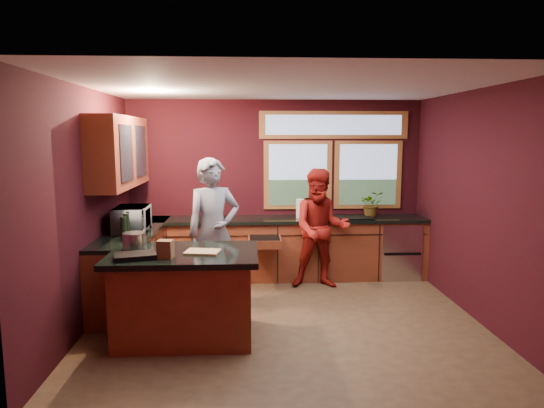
{
  "coord_description": "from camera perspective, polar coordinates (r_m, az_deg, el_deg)",
  "views": [
    {
      "loc": [
        -0.45,
        -5.48,
        2.16
      ],
      "look_at": [
        -0.14,
        0.4,
        1.33
      ],
      "focal_mm": 32.0,
      "sensor_mm": 36.0,
      "label": 1
    }
  ],
  "objects": [
    {
      "name": "room_shell",
      "position": [
        5.81,
        -4.52,
        4.48
      ],
      "size": [
        4.52,
        4.02,
        2.71
      ],
      "color": "black",
      "rests_on": "ground"
    },
    {
      "name": "microwave",
      "position": [
        6.47,
        -16.15,
        -1.74
      ],
      "size": [
        0.41,
        0.6,
        0.33
      ],
      "primitive_type": "imported",
      "rotation": [
        0.0,
        0.0,
        1.59
      ],
      "color": "#999999",
      "rests_on": "left_counter"
    },
    {
      "name": "person_grey",
      "position": [
        6.21,
        -6.9,
        -3.29
      ],
      "size": [
        0.8,
        0.67,
        1.89
      ],
      "primitive_type": "imported",
      "rotation": [
        0.0,
        0.0,
        0.37
      ],
      "color": "slate",
      "rests_on": "floor"
    },
    {
      "name": "island",
      "position": [
        5.34,
        -10.19,
        -10.43
      ],
      "size": [
        1.55,
        1.05,
        0.95
      ],
      "color": "#602B16",
      "rests_on": "floor"
    },
    {
      "name": "left_counter",
      "position": [
        6.72,
        -15.96,
        -6.85
      ],
      "size": [
        0.64,
        2.3,
        0.93
      ],
      "color": "#602B16",
      "rests_on": "floor"
    },
    {
      "name": "floor",
      "position": [
        5.9,
        1.56,
        -13.4
      ],
      "size": [
        4.5,
        4.5,
        0.0
      ],
      "primitive_type": "plane",
      "color": "brown",
      "rests_on": "ground"
    },
    {
      "name": "paper_bag",
      "position": [
        4.97,
        -12.43,
        -5.21
      ],
      "size": [
        0.17,
        0.15,
        0.18
      ],
      "primitive_type": "cube",
      "rotation": [
        0.0,
        0.0,
        -0.18
      ],
      "color": "brown",
      "rests_on": "island"
    },
    {
      "name": "stock_pot",
      "position": [
        5.43,
        -15.93,
        -4.2
      ],
      "size": [
        0.24,
        0.24,
        0.18
      ],
      "primitive_type": "cylinder",
      "color": "#ACABB0",
      "rests_on": "island"
    },
    {
      "name": "cutting_board",
      "position": [
        5.14,
        -8.17,
        -5.58
      ],
      "size": [
        0.39,
        0.31,
        0.02
      ],
      "primitive_type": "cube",
      "rotation": [
        0.0,
        0.0,
        -0.18
      ],
      "color": "tan",
      "rests_on": "island"
    },
    {
      "name": "potted_plant",
      "position": [
        7.54,
        11.64,
        0.01
      ],
      "size": [
        0.35,
        0.3,
        0.39
      ],
      "primitive_type": "imported",
      "color": "#999999",
      "rests_on": "back_counter"
    },
    {
      "name": "black_tray",
      "position": [
        5.04,
        -15.79,
        -5.89
      ],
      "size": [
        0.46,
        0.38,
        0.05
      ],
      "primitive_type": "cube",
      "rotation": [
        0.0,
        0.0,
        0.28
      ],
      "color": "black",
      "rests_on": "island"
    },
    {
      "name": "back_counter",
      "position": [
        7.4,
        2.07,
        -5.18
      ],
      "size": [
        4.5,
        0.64,
        0.93
      ],
      "color": "#602B16",
      "rests_on": "floor"
    },
    {
      "name": "person_red",
      "position": [
        6.9,
        5.76,
        -2.91
      ],
      "size": [
        0.87,
        0.7,
        1.7
      ],
      "primitive_type": "imported",
      "rotation": [
        0.0,
        0.0,
        -0.07
      ],
      "color": "maroon",
      "rests_on": "floor"
    },
    {
      "name": "paper_towel",
      "position": [
        7.3,
        3.32,
        -0.53
      ],
      "size": [
        0.12,
        0.12,
        0.28
      ],
      "primitive_type": "cylinder",
      "color": "white",
      "rests_on": "back_counter"
    }
  ]
}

